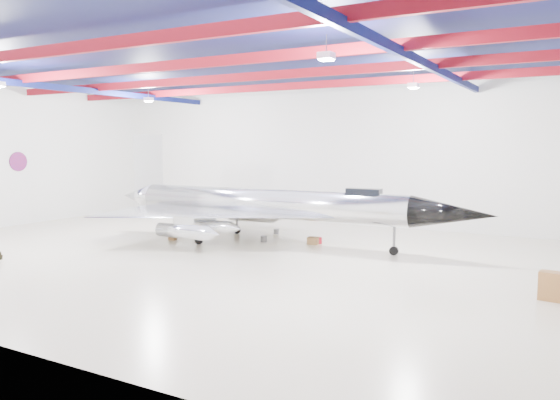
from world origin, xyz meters
The scene contains 13 objects.
floor centered at (0.00, 0.00, 0.00)m, with size 40.00×40.00×0.00m, color beige.
wall_back centered at (0.00, 15.00, 5.50)m, with size 40.00×40.00×0.00m, color silver.
ceiling centered at (0.00, 0.00, 11.00)m, with size 40.00×40.00×0.00m, color #0A0F38.
ceiling_structure centered at (0.00, 0.00, 10.32)m, with size 39.50×29.50×1.08m.
wall_roundel centered at (-19.94, 2.00, 5.00)m, with size 1.50×1.50×0.10m, color #B21414.
jet_aircraft centered at (1.06, 4.57, 2.32)m, with size 25.91×15.28×7.07m.
desk centered at (18.00, -0.85, 0.59)m, with size 1.29×0.64×1.18m, color brown.
crate_ply centered at (-4.96, 2.51, 0.16)m, with size 0.46×0.37×0.32m, color olive.
engine_drum centered at (0.67, 4.92, 0.19)m, with size 0.43×0.43×0.38m, color #59595B.
parts_bin centered at (3.87, 5.70, 0.23)m, with size 0.66×0.53×0.46m, color olive.
crate_small centered at (-6.93, 6.95, 0.13)m, with size 0.38×0.30×0.26m, color #59595B.
tool_chest centered at (4.07, 6.08, 0.21)m, with size 0.46×0.46×0.41m, color #A1101E.
spares_box centered at (-0.18, 8.09, 0.17)m, with size 0.39×0.39×0.35m, color #59595B.
Camera 1 is at (18.76, -25.27, 6.38)m, focal length 35.00 mm.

